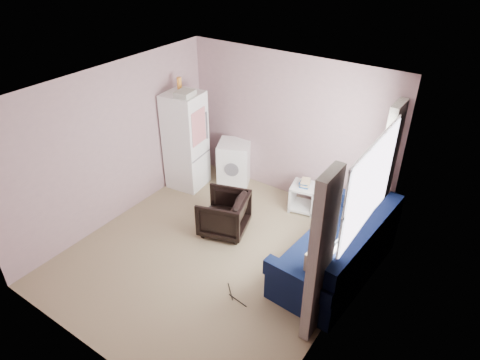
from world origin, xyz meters
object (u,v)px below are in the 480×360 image
at_px(fridge, 186,140).
at_px(sofa, 340,254).
at_px(side_table, 304,195).
at_px(armchair, 224,212).
at_px(washing_machine, 234,162).

xyz_separation_m(fridge, sofa, (3.25, -0.64, -0.55)).
bearing_deg(side_table, fridge, -167.44).
bearing_deg(sofa, side_table, 138.87).
distance_m(fridge, side_table, 2.28).
bearing_deg(armchair, side_table, 131.11).
distance_m(armchair, washing_machine, 1.52).
distance_m(washing_machine, side_table, 1.50).
xyz_separation_m(armchair, fridge, (-1.38, 0.76, 0.54)).
height_order(fridge, washing_machine, fridge).
height_order(washing_machine, side_table, washing_machine).
bearing_deg(side_table, armchair, -121.51).
bearing_deg(fridge, washing_machine, 33.82).
height_order(fridge, sofa, fridge).
bearing_deg(fridge, armchair, -36.14).
xyz_separation_m(side_table, sofa, (1.11, -1.12, 0.07)).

